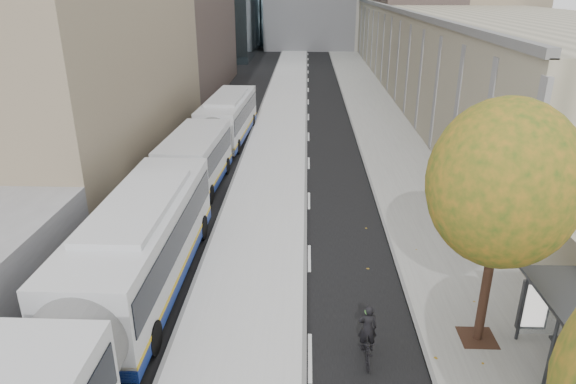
{
  "coord_description": "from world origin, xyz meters",
  "views": [
    {
      "loc": [
        -1.87,
        -0.38,
        10.36
      ],
      "look_at": [
        -2.55,
        19.0,
        2.5
      ],
      "focal_mm": 32.0,
      "sensor_mm": 36.0,
      "label": 1
    }
  ],
  "objects_px": {
    "bus_near": "(96,316)",
    "distant_car": "(242,100)",
    "bus_far": "(217,132)",
    "cyclist": "(367,341)"
  },
  "relations": [
    {
      "from": "bus_near",
      "to": "distant_car",
      "type": "xyz_separation_m",
      "value": [
        0.0,
        34.41,
        -1.13
      ]
    },
    {
      "from": "bus_near",
      "to": "cyclist",
      "type": "bearing_deg",
      "value": 4.26
    },
    {
      "from": "distant_car",
      "to": "bus_near",
      "type": "bearing_deg",
      "value": -86.42
    },
    {
      "from": "cyclist",
      "to": "distant_car",
      "type": "height_order",
      "value": "cyclist"
    },
    {
      "from": "bus_far",
      "to": "distant_car",
      "type": "height_order",
      "value": "bus_far"
    },
    {
      "from": "bus_near",
      "to": "distant_car",
      "type": "bearing_deg",
      "value": 90.32
    },
    {
      "from": "cyclist",
      "to": "distant_car",
      "type": "distance_m",
      "value": 34.74
    },
    {
      "from": "bus_far",
      "to": "bus_near",
      "type": "bearing_deg",
      "value": -87.82
    },
    {
      "from": "bus_near",
      "to": "distant_car",
      "type": "distance_m",
      "value": 34.43
    },
    {
      "from": "bus_near",
      "to": "bus_far",
      "type": "distance_m",
      "value": 19.78
    }
  ]
}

